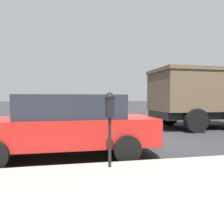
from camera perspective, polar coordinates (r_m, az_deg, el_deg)
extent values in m
plane|color=#2B2B2D|center=(6.94, 1.04, -8.66)|extent=(220.00, 220.00, 0.00)
cylinder|color=black|center=(4.26, -0.60, -7.84)|extent=(0.06, 0.06, 0.98)
cube|color=black|center=(4.18, -0.61, 1.08)|extent=(0.20, 0.14, 0.34)
sphere|color=black|center=(4.18, -0.61, 3.87)|extent=(0.19, 0.19, 0.19)
cube|color=gold|center=(4.29, -0.87, 0.57)|extent=(0.01, 0.11, 0.12)
cube|color=black|center=(4.28, -0.87, 2.17)|extent=(0.01, 0.10, 0.08)
cube|color=#B21E19|center=(5.69, -12.29, -4.80)|extent=(1.82, 4.53, 0.66)
cube|color=#232833|center=(5.63, -10.54, 1.48)|extent=(1.60, 2.54, 0.58)
cylinder|color=black|center=(6.81, -24.08, -6.48)|extent=(0.22, 0.64, 0.64)
cylinder|color=black|center=(5.03, 3.98, -9.66)|extent=(0.22, 0.64, 0.64)
cylinder|color=black|center=(6.76, -0.07, -6.23)|extent=(0.22, 0.64, 0.64)
cube|color=brown|center=(11.77, 23.20, 4.81)|extent=(2.65, 5.15, 1.83)
cube|color=brown|center=(11.84, 23.32, 9.62)|extent=(2.75, 5.25, 0.16)
cylinder|color=black|center=(13.28, 22.46, -0.81)|extent=(0.32, 1.04, 1.04)
cylinder|color=black|center=(12.23, 14.50, -1.01)|extent=(0.32, 1.04, 1.04)
cylinder|color=black|center=(10.00, 21.14, -2.13)|extent=(0.32, 1.04, 1.04)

